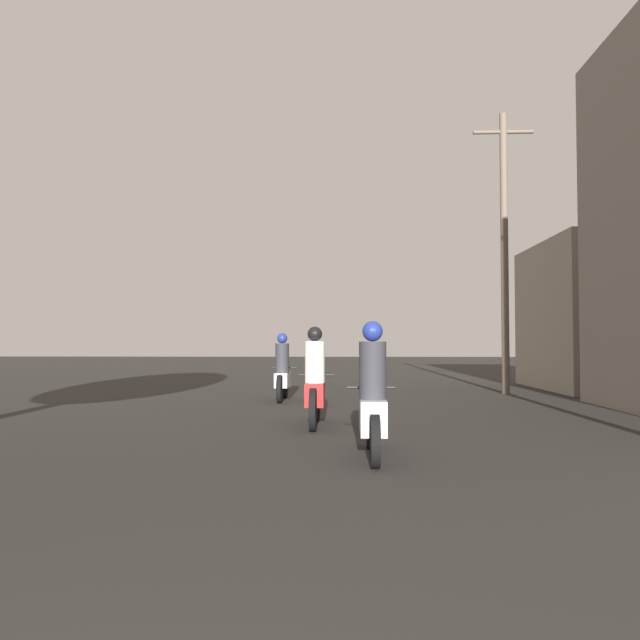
% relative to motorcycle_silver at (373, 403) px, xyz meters
% --- Properties ---
extents(motorcycle_silver, '(0.60, 1.85, 1.61)m').
position_rel_motorcycle_silver_xyz_m(motorcycle_silver, '(0.00, 0.00, 0.00)').
color(motorcycle_silver, black).
rests_on(motorcycle_silver, ground_plane).
extents(motorcycle_red, '(0.60, 1.94, 1.62)m').
position_rel_motorcycle_silver_xyz_m(motorcycle_red, '(-0.82, 2.75, 0.01)').
color(motorcycle_red, black).
rests_on(motorcycle_red, ground_plane).
extents(motorcycle_white, '(0.60, 1.89, 1.58)m').
position_rel_motorcycle_silver_xyz_m(motorcycle_white, '(-1.80, 7.15, -0.01)').
color(motorcycle_white, black).
rests_on(motorcycle_white, ground_plane).
extents(building_right_far, '(5.74, 5.34, 4.28)m').
position_rel_motorcycle_silver_xyz_m(building_right_far, '(8.23, 11.10, 1.51)').
color(building_right_far, gray).
rests_on(building_right_far, ground_plane).
extents(utility_pole_far, '(1.60, 0.20, 7.52)m').
position_rel_motorcycle_silver_xyz_m(utility_pole_far, '(3.92, 9.34, 3.29)').
color(utility_pole_far, '#6B5B4C').
rests_on(utility_pole_far, ground_plane).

